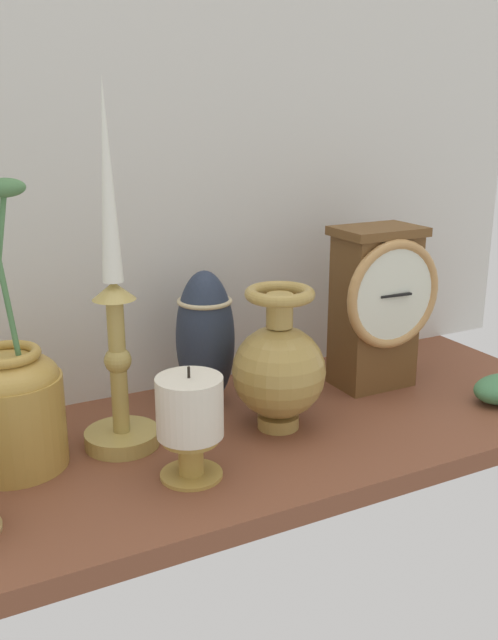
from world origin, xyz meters
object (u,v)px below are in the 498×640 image
at_px(brass_vase_bulbous, 279,367).
at_px(tall_ceramic_vase, 205,338).
at_px(pillar_candle_near_clock, 190,418).
at_px(candlestick_tall_left, 116,331).
at_px(brass_vase_jar, 11,400).
at_px(mantel_clock, 378,305).

xyz_separation_m(brass_vase_bulbous, tall_ceramic_vase, (-0.05, 0.11, 0.01)).
distance_m(brass_vase_bulbous, pillar_candle_near_clock, 0.16).
xyz_separation_m(candlestick_tall_left, pillar_candle_near_clock, (0.04, -0.11, -0.07)).
bearing_deg(brass_vase_bulbous, candlestick_tall_left, 167.10).
height_order(brass_vase_bulbous, brass_vase_jar, brass_vase_jar).
xyz_separation_m(mantel_clock, brass_vase_bulbous, (-0.19, -0.06, -0.04)).
bearing_deg(pillar_candle_near_clock, brass_vase_bulbous, 23.66).
bearing_deg(mantel_clock, tall_ceramic_vase, 167.87).
bearing_deg(pillar_candle_near_clock, mantel_clock, 19.73).
height_order(candlestick_tall_left, tall_ceramic_vase, candlestick_tall_left).
height_order(brass_vase_bulbous, pillar_candle_near_clock, brass_vase_bulbous).
height_order(mantel_clock, candlestick_tall_left, candlestick_tall_left).
distance_m(brass_vase_bulbous, tall_ceramic_vase, 0.12).
xyz_separation_m(brass_vase_bulbous, brass_vase_jar, (-0.30, 0.05, -0.00)).
bearing_deg(brass_vase_jar, candlestick_tall_left, -3.24).
height_order(candlestick_tall_left, brass_vase_jar, candlestick_tall_left).
height_order(candlestick_tall_left, brass_vase_bulbous, candlestick_tall_left).
xyz_separation_m(mantel_clock, pillar_candle_near_clock, (-0.33, -0.12, -0.05)).
bearing_deg(tall_ceramic_vase, brass_vase_jar, -167.20).
bearing_deg(tall_ceramic_vase, mantel_clock, -12.13).
relative_size(candlestick_tall_left, brass_vase_bulbous, 2.32).
bearing_deg(candlestick_tall_left, brass_vase_jar, 176.76).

